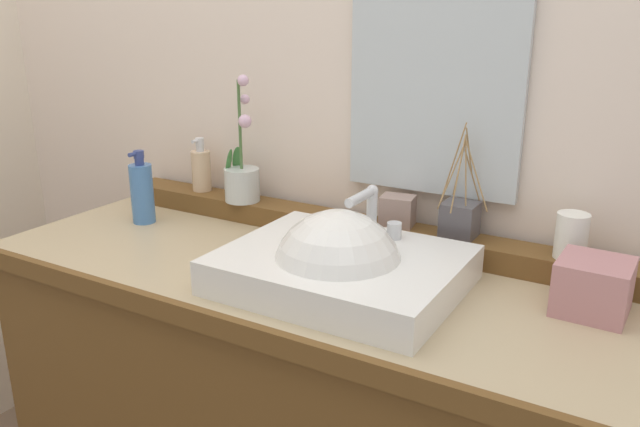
% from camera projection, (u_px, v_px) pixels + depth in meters
% --- Properties ---
extents(wall_back, '(3.40, 0.20, 2.78)m').
position_uv_depth(wall_back, '(386.00, 12.00, 1.58)').
color(wall_back, beige).
rests_on(wall_back, ground).
extents(back_ledge, '(1.43, 0.10, 0.05)m').
position_uv_depth(back_ledge, '(352.00, 228.00, 1.60)').
color(back_ledge, brown).
rests_on(back_ledge, vanity_cabinet).
extents(sink_basin, '(0.48, 0.39, 0.29)m').
position_uv_depth(sink_basin, '(339.00, 272.00, 1.31)').
color(sink_basin, white).
rests_on(sink_basin, vanity_cabinet).
extents(soap_bar, '(0.07, 0.04, 0.02)m').
position_uv_depth(soap_bar, '(314.00, 223.00, 1.45)').
color(soap_bar, silver).
rests_on(soap_bar, sink_basin).
extents(potted_plant, '(0.10, 0.09, 0.34)m').
position_uv_depth(potted_plant, '(242.00, 176.00, 1.71)').
color(potted_plant, silver).
rests_on(potted_plant, back_ledge).
extents(soap_dispenser, '(0.05, 0.06, 0.15)m').
position_uv_depth(soap_dispenser, '(201.00, 169.00, 1.81)').
color(soap_dispenser, '#D5B48F').
rests_on(soap_dispenser, back_ledge).
extents(tumbler_cup, '(0.07, 0.07, 0.10)m').
position_uv_depth(tumbler_cup, '(571.00, 236.00, 1.32)').
color(tumbler_cup, white).
rests_on(tumbler_cup, back_ledge).
extents(reed_diffuser, '(0.11, 0.13, 0.26)m').
position_uv_depth(reed_diffuser, '(460.00, 218.00, 1.45)').
color(reed_diffuser, '#4E4A4E').
rests_on(reed_diffuser, back_ledge).
extents(trinket_box, '(0.09, 0.07, 0.07)m').
position_uv_depth(trinket_box, '(398.00, 211.00, 1.53)').
color(trinket_box, gray).
rests_on(trinket_box, back_ledge).
extents(lotion_bottle, '(0.06, 0.06, 0.20)m').
position_uv_depth(lotion_bottle, '(142.00, 192.00, 1.70)').
color(lotion_bottle, '#4576B5').
rests_on(lotion_bottle, vanity_cabinet).
extents(tissue_box, '(0.13, 0.13, 0.10)m').
position_uv_depth(tissue_box, '(593.00, 286.00, 1.20)').
color(tissue_box, '#B67A7E').
rests_on(tissue_box, vanity_cabinet).
extents(mirror, '(0.41, 0.02, 0.51)m').
position_uv_depth(mirror, '(434.00, 84.00, 1.45)').
color(mirror, silver).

